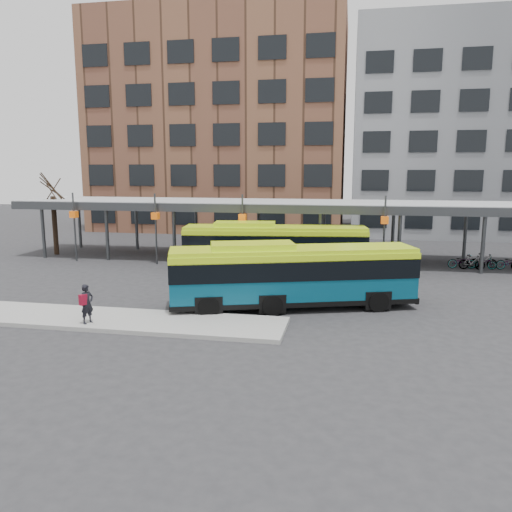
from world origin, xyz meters
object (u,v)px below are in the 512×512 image
at_px(tree, 55,222).
at_px(pedestrian, 87,304).
at_px(bus_front, 292,274).
at_px(bus_rear, 274,246).

distance_m(tree, pedestrian, 19.66).
bearing_deg(tree, pedestrian, -54.25).
bearing_deg(tree, bus_front, -30.62).
bearing_deg(bus_front, pedestrian, -168.23).
bearing_deg(tree, bus_rear, -10.62).
bearing_deg(pedestrian, bus_front, -37.54).
height_order(bus_front, pedestrian, bus_front).
relative_size(tree, bus_front, 0.49).
xyz_separation_m(tree, pedestrian, (11.45, -15.91, -1.43)).
height_order(tree, bus_front, tree).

